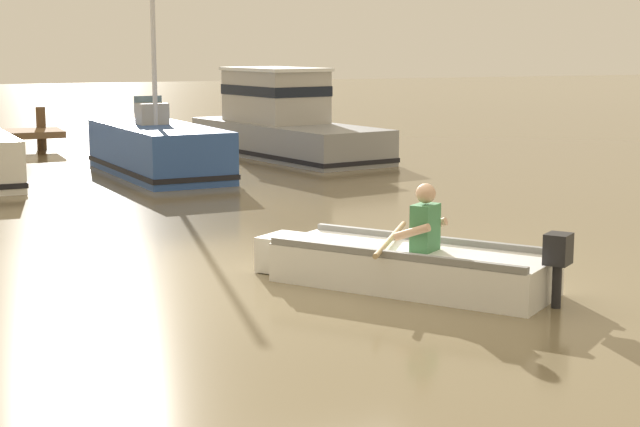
# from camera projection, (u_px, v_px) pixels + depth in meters

# --- Properties ---
(ground_plane) EXTENTS (120.00, 120.00, 0.00)m
(ground_plane) POSITION_uv_depth(u_px,v_px,m) (343.00, 279.00, 11.68)
(ground_plane) COLOR #7A6B4C
(rowboat_with_person) EXTENTS (2.73, 3.32, 1.19)m
(rowboat_with_person) POSITION_uv_depth(u_px,v_px,m) (407.00, 265.00, 11.27)
(rowboat_with_person) COLOR white
(rowboat_with_person) RESTS_ON ground
(moored_boat_blue) EXTENTS (2.07, 4.76, 4.63)m
(moored_boat_blue) POSITION_uv_depth(u_px,v_px,m) (158.00, 151.00, 20.83)
(moored_boat_blue) COLOR #2D519E
(moored_boat_blue) RESTS_ON ground
(moored_boat_grey) EXTENTS (3.19, 6.36, 2.12)m
(moored_boat_grey) POSITION_uv_depth(u_px,v_px,m) (283.00, 124.00, 24.29)
(moored_boat_grey) COLOR gray
(moored_boat_grey) RESTS_ON ground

